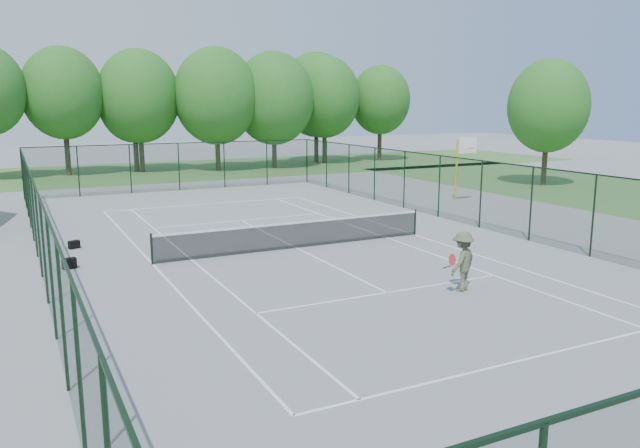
{
  "coord_description": "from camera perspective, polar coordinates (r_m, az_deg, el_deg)",
  "views": [
    {
      "loc": [
        -9.67,
        -21.3,
        5.52
      ],
      "look_at": [
        0.0,
        -2.0,
        1.3
      ],
      "focal_mm": 35.0,
      "sensor_mm": 36.0,
      "label": 1
    }
  ],
  "objects": [
    {
      "name": "tree_side",
      "position": [
        44.66,
        20.15,
        10.08
      ],
      "size": [
        5.28,
        5.28,
        8.37
      ],
      "color": "#432F21",
      "rests_on": "ground"
    },
    {
      "name": "fence_enclosure",
      "position": [
        23.73,
        -2.16,
        1.44
      ],
      "size": [
        18.05,
        36.05,
        3.02
      ],
      "color": "#16351F",
      "rests_on": "ground"
    },
    {
      "name": "grass_side",
      "position": [
        42.48,
        26.25,
        2.46
      ],
      "size": [
        14.0,
        40.0,
        0.01
      ],
      "primitive_type": "cube",
      "color": "#4E7D3A",
      "rests_on": "ground"
    },
    {
      "name": "court_lines",
      "position": [
        24.04,
        -2.14,
        -2.21
      ],
      "size": [
        11.05,
        23.85,
        0.01
      ],
      "color": "white",
      "rests_on": "ground"
    },
    {
      "name": "sports_bag_a",
      "position": [
        22.71,
        -21.95,
        -3.36
      ],
      "size": [
        0.48,
        0.32,
        0.36
      ],
      "primitive_type": "cube",
      "rotation": [
        0.0,
        0.0,
        0.12
      ],
      "color": "black",
      "rests_on": "ground"
    },
    {
      "name": "tennis_net",
      "position": [
        23.92,
        -2.15,
        -0.88
      ],
      "size": [
        11.08,
        0.08,
        1.1
      ],
      "color": "black",
      "rests_on": "ground"
    },
    {
      "name": "ground",
      "position": [
        24.04,
        -2.14,
        -2.22
      ],
      "size": [
        140.0,
        140.0,
        0.0
      ],
      "primitive_type": "plane",
      "color": "gray",
      "rests_on": "ground"
    },
    {
      "name": "tennis_player",
      "position": [
        18.96,
        12.91,
        -3.35
      ],
      "size": [
        2.04,
        1.09,
        1.79
      ],
      "color": "#565940",
      "rests_on": "ground"
    },
    {
      "name": "basketball_goal",
      "position": [
        35.99,
        12.91,
        6.08
      ],
      "size": [
        1.2,
        1.43,
        3.65
      ],
      "color": "yellow",
      "rests_on": "ground"
    },
    {
      "name": "tree_line_far",
      "position": [
        52.21,
        -16.25,
        11.15
      ],
      "size": [
        39.4,
        6.4,
        9.7
      ],
      "color": "#432F21",
      "rests_on": "ground"
    },
    {
      "name": "grass_far",
      "position": [
        52.5,
        -15.9,
        4.61
      ],
      "size": [
        80.0,
        16.0,
        0.01
      ],
      "primitive_type": "cube",
      "color": "#4E7D3A",
      "rests_on": "ground"
    },
    {
      "name": "sports_bag_b",
      "position": [
        25.75,
        -21.57,
        -1.76
      ],
      "size": [
        0.45,
        0.36,
        0.31
      ],
      "primitive_type": "cube",
      "rotation": [
        0.0,
        0.0,
        0.36
      ],
      "color": "black",
      "rests_on": "ground"
    }
  ]
}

